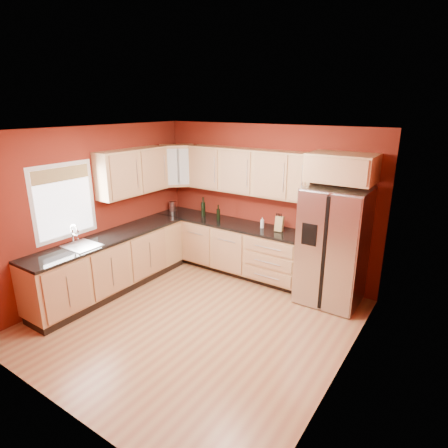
% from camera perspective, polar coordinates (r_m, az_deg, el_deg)
% --- Properties ---
extents(floor, '(4.00, 4.00, 0.00)m').
position_cam_1_polar(floor, '(5.45, -4.43, -14.45)').
color(floor, '#995B3B').
rests_on(floor, ground).
extents(ceiling, '(4.00, 4.00, 0.00)m').
position_cam_1_polar(ceiling, '(4.62, -5.21, 13.99)').
color(ceiling, silver).
rests_on(ceiling, wall_back).
extents(wall_back, '(4.00, 0.04, 2.60)m').
position_cam_1_polar(wall_back, '(6.49, 6.28, 3.39)').
color(wall_back, maroon).
rests_on(wall_back, floor).
extents(wall_front, '(4.00, 0.04, 2.60)m').
position_cam_1_polar(wall_front, '(3.67, -24.91, -9.82)').
color(wall_front, maroon).
rests_on(wall_front, floor).
extents(wall_left, '(0.04, 4.00, 2.60)m').
position_cam_1_polar(wall_left, '(6.28, -19.23, 2.00)').
color(wall_left, maroon).
rests_on(wall_left, floor).
extents(wall_right, '(0.04, 4.00, 2.60)m').
position_cam_1_polar(wall_right, '(4.03, 18.24, -6.57)').
color(wall_right, maroon).
rests_on(wall_right, floor).
extents(base_cabinets_back, '(2.90, 0.60, 0.88)m').
position_cam_1_polar(base_cabinets_back, '(6.77, 0.72, -3.53)').
color(base_cabinets_back, tan).
rests_on(base_cabinets_back, floor).
extents(base_cabinets_left, '(0.60, 2.80, 0.88)m').
position_cam_1_polar(base_cabinets_left, '(6.33, -16.79, -5.91)').
color(base_cabinets_left, tan).
rests_on(base_cabinets_left, floor).
extents(countertop_back, '(2.90, 0.62, 0.04)m').
position_cam_1_polar(countertop_back, '(6.61, 0.69, 0.16)').
color(countertop_back, black).
rests_on(countertop_back, base_cabinets_back).
extents(countertop_left, '(0.62, 2.80, 0.04)m').
position_cam_1_polar(countertop_left, '(6.16, -17.10, -2.00)').
color(countertop_left, black).
rests_on(countertop_left, base_cabinets_left).
extents(upper_cabinets_back, '(2.30, 0.33, 0.75)m').
position_cam_1_polar(upper_cabinets_back, '(6.36, 3.72, 8.00)').
color(upper_cabinets_back, tan).
rests_on(upper_cabinets_back, wall_back).
extents(upper_cabinets_left, '(0.33, 1.35, 0.75)m').
position_cam_1_polar(upper_cabinets_left, '(6.49, -13.72, 7.73)').
color(upper_cabinets_left, tan).
rests_on(upper_cabinets_left, wall_left).
extents(corner_upper_cabinet, '(0.67, 0.67, 0.75)m').
position_cam_1_polar(corner_upper_cabinet, '(7.05, -7.11, 8.85)').
color(corner_upper_cabinet, tan).
rests_on(corner_upper_cabinet, wall_back).
extents(over_fridge_cabinet, '(0.92, 0.60, 0.40)m').
position_cam_1_polar(over_fridge_cabinet, '(5.57, 17.53, 8.19)').
color(over_fridge_cabinet, tan).
rests_on(over_fridge_cabinet, wall_back).
extents(refrigerator, '(0.90, 0.75, 1.78)m').
position_cam_1_polar(refrigerator, '(5.79, 16.26, -3.27)').
color(refrigerator, '#B7B7BC').
rests_on(refrigerator, floor).
extents(window, '(0.03, 0.90, 1.00)m').
position_cam_1_polar(window, '(5.93, -23.17, 3.16)').
color(window, white).
rests_on(window, wall_left).
extents(sink_faucet, '(0.50, 0.42, 0.30)m').
position_cam_1_polar(sink_faucet, '(5.83, -21.02, -1.76)').
color(sink_faucet, white).
rests_on(sink_faucet, countertop_left).
extents(canister_left, '(0.14, 0.14, 0.18)m').
position_cam_1_polar(canister_left, '(7.33, -7.94, 2.65)').
color(canister_left, '#B7B7BC').
rests_on(canister_left, countertop_back).
extents(canister_right, '(0.12, 0.12, 0.18)m').
position_cam_1_polar(canister_right, '(7.35, -7.83, 2.69)').
color(canister_right, '#B7B7BC').
rests_on(canister_right, countertop_back).
extents(wine_bottle_a, '(0.10, 0.10, 0.36)m').
position_cam_1_polar(wine_bottle_a, '(6.93, -3.19, 2.66)').
color(wine_bottle_a, black).
rests_on(wine_bottle_a, countertop_back).
extents(wine_bottle_b, '(0.07, 0.07, 0.29)m').
position_cam_1_polar(wine_bottle_b, '(6.65, -0.87, 1.74)').
color(wine_bottle_b, black).
rests_on(wine_bottle_b, countertop_back).
extents(knife_block, '(0.14, 0.13, 0.25)m').
position_cam_1_polar(knife_block, '(6.16, 8.43, 0.04)').
color(knife_block, '#A88952').
rests_on(knife_block, countertop_back).
extents(soap_dispenser, '(0.08, 0.08, 0.18)m').
position_cam_1_polar(soap_dispenser, '(6.30, 5.84, 0.19)').
color(soap_dispenser, white).
rests_on(soap_dispenser, countertop_back).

